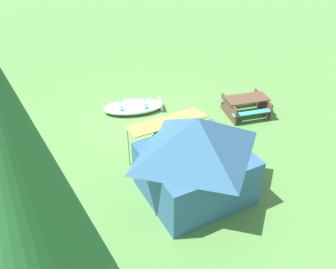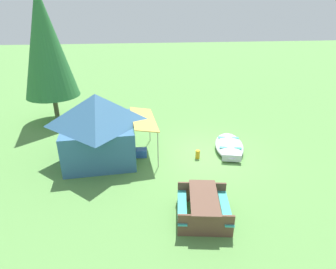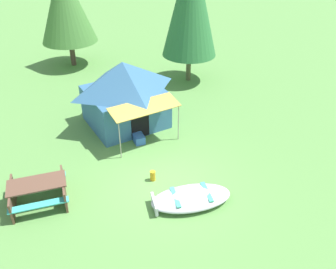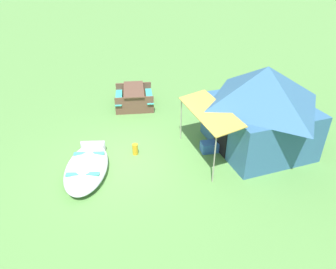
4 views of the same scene
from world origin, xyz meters
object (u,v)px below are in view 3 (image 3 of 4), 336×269
(beached_rowboat, at_px, (191,198))
(cooler_box, at_px, (139,138))
(canvas_cabin_tent, at_px, (124,93))
(fuel_can, at_px, (153,176))
(pine_tree_back_right, at_px, (191,0))
(picnic_table, at_px, (38,190))
(pine_tree_back_left, at_px, (65,3))

(beached_rowboat, relative_size, cooler_box, 4.86)
(canvas_cabin_tent, xyz_separation_m, cooler_box, (-0.10, -1.59, -1.24))
(canvas_cabin_tent, bearing_deg, fuel_can, -98.25)
(fuel_can, relative_size, pine_tree_back_right, 0.05)
(canvas_cabin_tent, distance_m, cooler_box, 2.02)
(beached_rowboat, xyz_separation_m, cooler_box, (-0.11, 3.86, -0.04))
(beached_rowboat, distance_m, canvas_cabin_tent, 5.58)
(fuel_can, bearing_deg, beached_rowboat, -69.05)
(cooler_box, xyz_separation_m, fuel_can, (-0.47, -2.34, 0.02))
(beached_rowboat, relative_size, picnic_table, 1.41)
(fuel_can, distance_m, pine_tree_back_left, 11.98)
(canvas_cabin_tent, xyz_separation_m, fuel_can, (-0.57, -3.92, -1.23))
(beached_rowboat, relative_size, pine_tree_back_left, 0.49)
(pine_tree_back_left, bearing_deg, beached_rowboat, -88.46)
(fuel_can, relative_size, pine_tree_back_left, 0.07)
(picnic_table, distance_m, pine_tree_back_left, 11.93)
(fuel_can, bearing_deg, cooler_box, 78.65)
(canvas_cabin_tent, relative_size, fuel_can, 10.82)
(beached_rowboat, height_order, pine_tree_back_left, pine_tree_back_left)
(pine_tree_back_left, bearing_deg, cooler_box, -88.53)
(beached_rowboat, height_order, picnic_table, picnic_table)
(beached_rowboat, xyz_separation_m, pine_tree_back_left, (-0.35, 13.05, 3.22))
(picnic_table, height_order, pine_tree_back_right, pine_tree_back_right)
(beached_rowboat, bearing_deg, picnic_table, 152.70)
(pine_tree_back_right, bearing_deg, fuel_can, -127.43)
(picnic_table, height_order, cooler_box, picnic_table)
(picnic_table, relative_size, cooler_box, 3.45)
(pine_tree_back_right, bearing_deg, cooler_box, -136.90)
(picnic_table, distance_m, fuel_can, 3.60)
(picnic_table, height_order, pine_tree_back_left, pine_tree_back_left)
(beached_rowboat, relative_size, pine_tree_back_right, 0.40)
(canvas_cabin_tent, height_order, cooler_box, canvas_cabin_tent)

